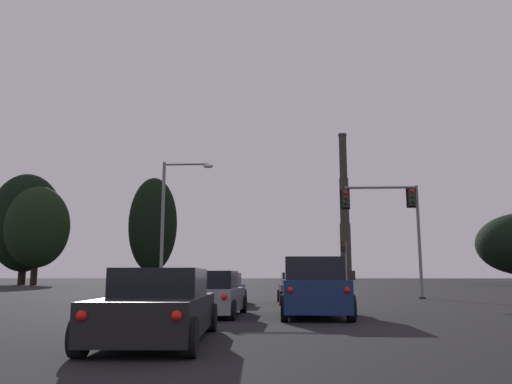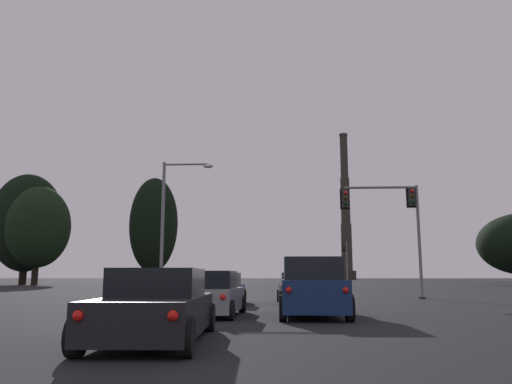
# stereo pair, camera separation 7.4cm
# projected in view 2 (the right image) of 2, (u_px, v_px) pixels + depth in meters

# --- Properties ---
(suv_center_lane_second) EXTENTS (2.10, 4.91, 1.86)m
(suv_center_lane_second) POSITION_uv_depth(u_px,v_px,m) (312.00, 288.00, 16.12)
(suv_center_lane_second) COLOR navy
(suv_center_lane_second) RESTS_ON ground_plane
(sedan_left_lane_front) EXTENTS (2.13, 4.76, 1.43)m
(sedan_left_lane_front) POSITION_uv_depth(u_px,v_px,m) (220.00, 290.00, 22.71)
(sedan_left_lane_front) COLOR navy
(sedan_left_lane_front) RESTS_ON ground_plane
(hatchback_center_lane_front) EXTENTS (2.03, 4.16, 1.44)m
(hatchback_center_lane_front) POSITION_uv_depth(u_px,v_px,m) (298.00, 289.00, 23.42)
(hatchback_center_lane_front) COLOR #232328
(hatchback_center_lane_front) RESTS_ON ground_plane
(sedan_left_lane_third) EXTENTS (2.18, 4.78, 1.43)m
(sedan_left_lane_third) POSITION_uv_depth(u_px,v_px,m) (157.00, 307.00, 9.88)
(sedan_left_lane_third) COLOR black
(sedan_left_lane_third) RESTS_ON ground_plane
(hatchback_left_lane_second) EXTENTS (2.02, 4.15, 1.44)m
(hatchback_left_lane_second) POSITION_uv_depth(u_px,v_px,m) (211.00, 295.00, 16.12)
(hatchback_left_lane_second) COLOR gray
(hatchback_left_lane_second) RESTS_ON ground_plane
(traffic_light_far_right) EXTENTS (0.78, 0.50, 5.58)m
(traffic_light_far_right) POSITION_uv_depth(u_px,v_px,m) (346.00, 257.00, 62.03)
(traffic_light_far_right) COLOR slate
(traffic_light_far_right) RESTS_ON ground_plane
(traffic_light_overhead_right) EXTENTS (4.65, 0.50, 6.52)m
(traffic_light_overhead_right) POSITION_uv_depth(u_px,v_px,m) (393.00, 212.00, 29.02)
(traffic_light_overhead_right) COLOR slate
(traffic_light_overhead_right) RESTS_ON ground_plane
(street_lamp) EXTENTS (3.17, 0.36, 8.29)m
(street_lamp) POSITION_uv_depth(u_px,v_px,m) (171.00, 213.00, 30.58)
(street_lamp) COLOR slate
(street_lamp) RESTS_ON ground_plane
(smokestack) EXTENTS (5.87, 5.87, 50.93)m
(smokestack) POSITION_uv_depth(u_px,v_px,m) (346.00, 221.00, 171.25)
(smokestack) COLOR #2B2722
(smokestack) RESTS_ON ground_plane
(treeline_far_left) EXTENTS (9.05, 8.15, 14.10)m
(treeline_far_left) POSITION_uv_depth(u_px,v_px,m) (38.00, 227.00, 71.56)
(treeline_far_left) COLOR black
(treeline_far_left) RESTS_ON ground_plane
(treeline_center_left) EXTENTS (10.57, 9.52, 16.43)m
(treeline_center_left) POSITION_uv_depth(u_px,v_px,m) (27.00, 223.00, 74.12)
(treeline_center_left) COLOR black
(treeline_center_left) RESTS_ON ground_plane
(treeline_left_mid) EXTENTS (7.35, 6.62, 16.32)m
(treeline_left_mid) POSITION_uv_depth(u_px,v_px,m) (154.00, 225.00, 76.31)
(treeline_left_mid) COLOR black
(treeline_left_mid) RESTS_ON ground_plane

